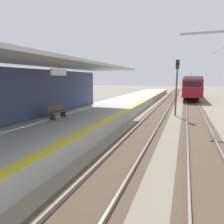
# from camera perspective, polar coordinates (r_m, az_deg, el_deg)

# --- Properties ---
(station_platform) EXTENTS (5.00, 80.00, 0.91)m
(station_platform) POSITION_cam_1_polar(r_m,az_deg,el_deg) (15.40, -7.09, -2.16)
(station_platform) COLOR #A8A8A3
(station_platform) RESTS_ON ground
(station_building_with_canopy) EXTENTS (4.85, 24.00, 4.43)m
(station_building_with_canopy) POSITION_cam_1_polar(r_m,az_deg,el_deg) (11.56, -28.71, 4.08)
(station_building_with_canopy) COLOR #4C4C4C
(station_building_with_canopy) RESTS_ON ground
(track_pair_nearest_platform) EXTENTS (2.34, 120.00, 0.16)m
(track_pair_nearest_platform) POSITION_cam_1_polar(r_m,az_deg,el_deg) (17.97, 11.52, -1.96)
(track_pair_nearest_platform) COLOR #4C3D2D
(track_pair_nearest_platform) RESTS_ON ground
(track_pair_middle) EXTENTS (2.34, 120.00, 0.16)m
(track_pair_middle) POSITION_cam_1_polar(r_m,az_deg,el_deg) (17.83, 22.40, -2.55)
(track_pair_middle) COLOR #4C3D2D
(track_pair_middle) RESTS_ON ground
(approaching_train) EXTENTS (2.93, 19.60, 4.76)m
(approaching_train) POSITION_cam_1_polar(r_m,az_deg,el_deg) (40.83, 21.12, 6.75)
(approaching_train) COLOR maroon
(approaching_train) RESTS_ON ground
(rail_signal_post) EXTENTS (0.32, 0.34, 5.20)m
(rail_signal_post) POSITION_cam_1_polar(r_m,az_deg,el_deg) (20.28, 17.55, 8.00)
(rail_signal_post) COLOR #4C4C4C
(rail_signal_post) RESTS_ON ground
(platform_bench) EXTENTS (0.45, 1.60, 0.88)m
(platform_bench) POSITION_cam_1_polar(r_m,az_deg,el_deg) (13.86, -15.03, 0.21)
(platform_bench) COLOR brown
(platform_bench) RESTS_ON station_platform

